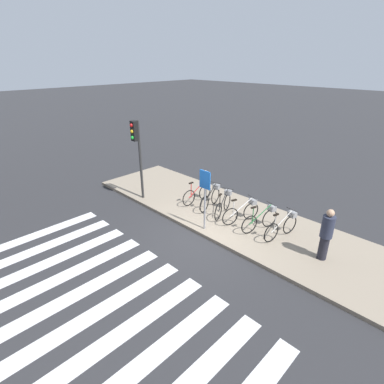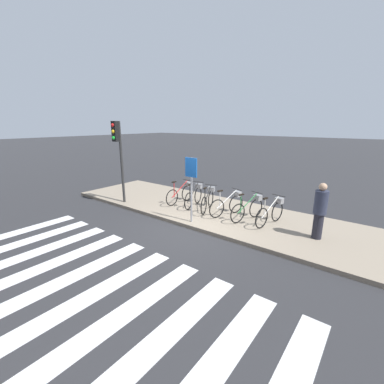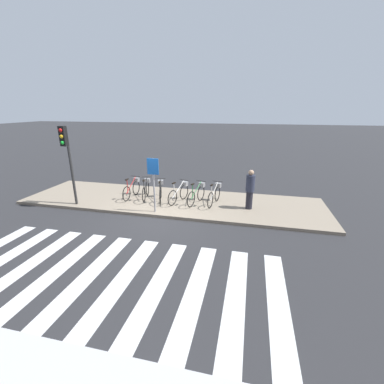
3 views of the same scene
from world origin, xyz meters
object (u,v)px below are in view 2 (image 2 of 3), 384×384
(parked_bicycle_1, at_px, (195,195))
(sign_post, at_px, (191,179))
(pedestrian, at_px, (320,210))
(traffic_light, at_px, (118,145))
(parked_bicycle_4, at_px, (249,207))
(parked_bicycle_2, at_px, (208,199))
(parked_bicycle_0, at_px, (181,192))
(parked_bicycle_3, at_px, (229,203))
(parked_bicycle_5, at_px, (272,211))

(parked_bicycle_1, distance_m, sign_post, 1.99)
(pedestrian, xyz_separation_m, traffic_light, (-7.03, -1.22, 1.48))
(parked_bicycle_1, relative_size, parked_bicycle_4, 1.01)
(parked_bicycle_2, distance_m, sign_post, 1.68)
(parked_bicycle_0, height_order, parked_bicycle_4, same)
(parked_bicycle_4, bearing_deg, traffic_light, -164.11)
(parked_bicycle_3, xyz_separation_m, pedestrian, (2.90, -0.16, 0.40))
(parked_bicycle_3, distance_m, parked_bicycle_4, 0.76)
(sign_post, bearing_deg, parked_bicycle_2, 100.22)
(parked_bicycle_4, bearing_deg, parked_bicycle_3, -179.02)
(parked_bicycle_0, xyz_separation_m, pedestrian, (5.12, -0.25, 0.40))
(parked_bicycle_1, xyz_separation_m, parked_bicycle_4, (2.34, -0.09, 0.00))
(parked_bicycle_5, bearing_deg, traffic_light, -165.36)
(parked_bicycle_5, distance_m, sign_post, 2.73)
(parked_bicycle_5, bearing_deg, parked_bicycle_0, -179.99)
(parked_bicycle_2, relative_size, sign_post, 0.70)
(pedestrian, distance_m, sign_post, 3.76)
(parked_bicycle_5, bearing_deg, sign_post, -146.26)
(parked_bicycle_2, bearing_deg, parked_bicycle_3, 0.13)
(parked_bicycle_3, distance_m, pedestrian, 2.93)
(parked_bicycle_1, distance_m, pedestrian, 4.50)
(pedestrian, bearing_deg, parked_bicycle_5, 169.98)
(traffic_light, bearing_deg, parked_bicycle_1, 30.18)
(parked_bicycle_5, xyz_separation_m, pedestrian, (1.41, -0.25, 0.40))
(parked_bicycle_2, bearing_deg, parked_bicycle_4, 0.53)
(parked_bicycle_1, xyz_separation_m, sign_post, (0.95, -1.43, 1.00))
(parked_bicycle_3, relative_size, parked_bicycle_4, 0.99)
(pedestrian, bearing_deg, traffic_light, -170.15)
(parked_bicycle_5, relative_size, pedestrian, 0.96)
(traffic_light, bearing_deg, parked_bicycle_3, 18.47)
(parked_bicycle_3, height_order, traffic_light, traffic_light)
(parked_bicycle_4, height_order, traffic_light, traffic_light)
(pedestrian, height_order, traffic_light, traffic_light)
(parked_bicycle_0, relative_size, parked_bicycle_3, 1.04)
(parked_bicycle_5, distance_m, traffic_light, 6.10)
(sign_post, bearing_deg, parked_bicycle_0, 138.46)
(parked_bicycle_1, xyz_separation_m, parked_bicycle_5, (3.07, -0.02, 0.00))
(parked_bicycle_0, relative_size, parked_bicycle_1, 1.02)
(parked_bicycle_1, height_order, parked_bicycle_3, same)
(parked_bicycle_3, xyz_separation_m, sign_post, (-0.62, -1.32, 1.00))
(parked_bicycle_2, bearing_deg, traffic_light, -157.14)
(traffic_light, bearing_deg, parked_bicycle_2, 22.86)
(parked_bicycle_2, distance_m, parked_bicycle_4, 1.62)
(parked_bicycle_2, xyz_separation_m, traffic_light, (-3.27, -1.38, 1.88))
(parked_bicycle_0, bearing_deg, pedestrian, -2.78)
(parked_bicycle_1, distance_m, parked_bicycle_3, 1.58)
(parked_bicycle_1, bearing_deg, pedestrian, -3.39)
(parked_bicycle_4, bearing_deg, parked_bicycle_5, 5.96)
(parked_bicycle_1, xyz_separation_m, traffic_light, (-2.55, -1.48, 1.88))
(pedestrian, relative_size, traffic_light, 0.50)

